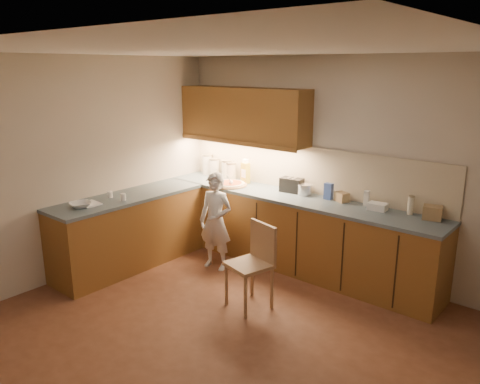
# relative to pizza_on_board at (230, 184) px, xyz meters

# --- Properties ---
(room) EXTENTS (4.54, 4.50, 2.62)m
(room) POSITION_rel_pizza_on_board_xyz_m (1.31, -1.60, 0.74)
(room) COLOR brown
(room) RESTS_ON ground
(l_counter) EXTENTS (3.77, 2.62, 0.92)m
(l_counter) POSITION_rel_pizza_on_board_xyz_m (0.39, -0.35, -0.48)
(l_counter) COLOR brown
(l_counter) RESTS_ON ground
(backsplash) EXTENTS (3.75, 0.02, 0.58)m
(backsplash) POSITION_rel_pizza_on_board_xyz_m (0.94, 0.39, 0.27)
(backsplash) COLOR beige
(backsplash) RESTS_ON l_counter
(upper_cabinets) EXTENTS (1.95, 0.36, 0.73)m
(upper_cabinets) POSITION_rel_pizza_on_board_xyz_m (0.04, 0.23, 0.91)
(upper_cabinets) COLOR brown
(upper_cabinets) RESTS_ON ground
(pizza_on_board) EXTENTS (0.46, 0.46, 0.19)m
(pizza_on_board) POSITION_rel_pizza_on_board_xyz_m (0.00, 0.00, 0.00)
(pizza_on_board) COLOR tan
(pizza_on_board) RESTS_ON l_counter
(child) EXTENTS (0.49, 0.37, 1.22)m
(child) POSITION_rel_pizza_on_board_xyz_m (0.25, -0.56, -0.33)
(child) COLOR silver
(child) RESTS_ON ground
(wooden_chair) EXTENTS (0.49, 0.49, 0.90)m
(wooden_chair) POSITION_rel_pizza_on_board_xyz_m (1.22, -1.00, -0.42)
(wooden_chair) COLOR #A57F57
(wooden_chair) RESTS_ON ground
(mixing_bowl) EXTENTS (0.30, 0.30, 0.06)m
(mixing_bowl) POSITION_rel_pizza_on_board_xyz_m (-0.64, -1.84, 0.01)
(mixing_bowl) COLOR white
(mixing_bowl) RESTS_ON l_counter
(canister_a) EXTENTS (0.15, 0.15, 0.30)m
(canister_a) POSITION_rel_pizza_on_board_xyz_m (-0.70, 0.30, 0.13)
(canister_a) COLOR silver
(canister_a) RESTS_ON l_counter
(canister_b) EXTENTS (0.15, 0.15, 0.26)m
(canister_b) POSITION_rel_pizza_on_board_xyz_m (-0.55, 0.29, 0.11)
(canister_b) COLOR silver
(canister_b) RESTS_ON l_counter
(canister_c) EXTENTS (0.15, 0.15, 0.28)m
(canister_c) POSITION_rel_pizza_on_board_xyz_m (-0.27, 0.24, 0.12)
(canister_c) COLOR white
(canister_c) RESTS_ON l_counter
(canister_d) EXTENTS (0.15, 0.15, 0.25)m
(canister_d) POSITION_rel_pizza_on_board_xyz_m (-0.21, 0.26, 0.11)
(canister_d) COLOR silver
(canister_d) RESTS_ON l_counter
(oil_jug) EXTENTS (0.12, 0.10, 0.33)m
(oil_jug) POSITION_rel_pizza_on_board_xyz_m (0.07, 0.24, 0.13)
(oil_jug) COLOR gold
(oil_jug) RESTS_ON l_counter
(toaster) EXTENTS (0.30, 0.19, 0.19)m
(toaster) POSITION_rel_pizza_on_board_xyz_m (0.82, 0.26, 0.07)
(toaster) COLOR black
(toaster) RESTS_ON l_counter
(steel_pot) EXTENTS (0.18, 0.18, 0.14)m
(steel_pot) POSITION_rel_pizza_on_board_xyz_m (1.03, 0.24, 0.05)
(steel_pot) COLOR silver
(steel_pot) RESTS_ON l_counter
(blue_box) EXTENTS (0.10, 0.07, 0.20)m
(blue_box) POSITION_rel_pizza_on_board_xyz_m (1.35, 0.26, 0.08)
(blue_box) COLOR #3753A5
(blue_box) RESTS_ON l_counter
(card_box_a) EXTENTS (0.19, 0.17, 0.11)m
(card_box_a) POSITION_rel_pizza_on_board_xyz_m (1.52, 0.27, 0.04)
(card_box_a) COLOR tan
(card_box_a) RESTS_ON l_counter
(white_bottle) EXTENTS (0.07, 0.07, 0.18)m
(white_bottle) POSITION_rel_pizza_on_board_xyz_m (1.82, 0.29, 0.07)
(white_bottle) COLOR silver
(white_bottle) RESTS_ON l_counter
(flat_pack) EXTENTS (0.21, 0.16, 0.08)m
(flat_pack) POSITION_rel_pizza_on_board_xyz_m (1.99, 0.22, 0.02)
(flat_pack) COLOR white
(flat_pack) RESTS_ON l_counter
(tall_jar) EXTENTS (0.07, 0.07, 0.21)m
(tall_jar) POSITION_rel_pizza_on_board_xyz_m (2.32, 0.30, 0.08)
(tall_jar) COLOR white
(tall_jar) RESTS_ON l_counter
(card_box_b) EXTENTS (0.22, 0.19, 0.15)m
(card_box_b) POSITION_rel_pizza_on_board_xyz_m (2.57, 0.27, 0.05)
(card_box_b) COLOR #987B52
(card_box_b) RESTS_ON l_counter
(dough_cloth) EXTENTS (0.26, 0.21, 0.02)m
(dough_cloth) POSITION_rel_pizza_on_board_xyz_m (-0.66, -1.71, -0.01)
(dough_cloth) COLOR white
(dough_cloth) RESTS_ON l_counter
(spice_jar_a) EXTENTS (0.07, 0.07, 0.08)m
(spice_jar_a) POSITION_rel_pizza_on_board_xyz_m (-0.72, -1.39, 0.02)
(spice_jar_a) COLOR white
(spice_jar_a) RESTS_ON l_counter
(spice_jar_b) EXTENTS (0.07, 0.07, 0.08)m
(spice_jar_b) POSITION_rel_pizza_on_board_xyz_m (-0.50, -1.36, 0.02)
(spice_jar_b) COLOR white
(spice_jar_b) RESTS_ON l_counter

